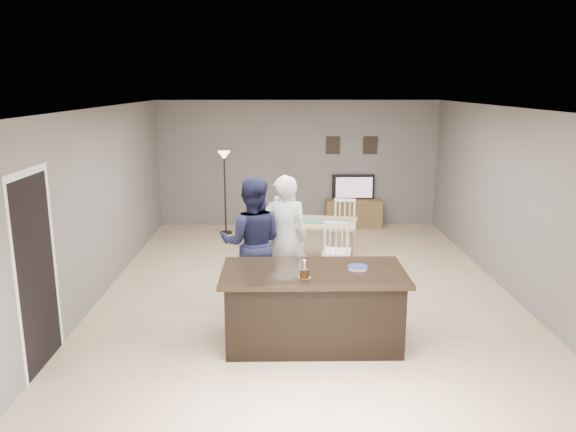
{
  "coord_description": "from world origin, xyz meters",
  "views": [
    {
      "loc": [
        -0.39,
        -8.02,
        3.02
      ],
      "look_at": [
        -0.28,
        -0.3,
        1.2
      ],
      "focal_mm": 35.0,
      "sensor_mm": 36.0,
      "label": 1
    }
  ],
  "objects_px": {
    "dining_table": "(308,228)",
    "plate_stack": "(358,268)",
    "tv_console": "(353,213)",
    "birthday_cake": "(304,273)",
    "television": "(354,187)",
    "floor_lamp": "(224,170)",
    "kitchen_island": "(313,306)",
    "man": "(252,243)",
    "woman": "(285,239)"
  },
  "relations": [
    {
      "from": "floor_lamp",
      "to": "kitchen_island",
      "type": "bearing_deg",
      "value": -73.41
    },
    {
      "from": "television",
      "to": "birthday_cake",
      "type": "relative_size",
      "value": 4.21
    },
    {
      "from": "woman",
      "to": "dining_table",
      "type": "xyz_separation_m",
      "value": [
        0.41,
        1.66,
        -0.28
      ]
    },
    {
      "from": "man",
      "to": "dining_table",
      "type": "relative_size",
      "value": 0.87
    },
    {
      "from": "birthday_cake",
      "to": "floor_lamp",
      "type": "xyz_separation_m",
      "value": [
        -1.4,
        5.33,
        0.37
      ]
    },
    {
      "from": "woman",
      "to": "television",
      "type": "bearing_deg",
      "value": -111.93
    },
    {
      "from": "television",
      "to": "floor_lamp",
      "type": "distance_m",
      "value": 2.81
    },
    {
      "from": "birthday_cake",
      "to": "floor_lamp",
      "type": "height_order",
      "value": "floor_lamp"
    },
    {
      "from": "dining_table",
      "to": "plate_stack",
      "type": "bearing_deg",
      "value": -70.78
    },
    {
      "from": "kitchen_island",
      "to": "television",
      "type": "height_order",
      "value": "television"
    },
    {
      "from": "man",
      "to": "birthday_cake",
      "type": "xyz_separation_m",
      "value": [
        0.66,
        -1.4,
        0.04
      ]
    },
    {
      "from": "television",
      "to": "plate_stack",
      "type": "xyz_separation_m",
      "value": [
        -0.68,
        -5.59,
        0.06
      ]
    },
    {
      "from": "television",
      "to": "woman",
      "type": "bearing_deg",
      "value": 70.41
    },
    {
      "from": "kitchen_island",
      "to": "birthday_cake",
      "type": "height_order",
      "value": "birthday_cake"
    },
    {
      "from": "television",
      "to": "kitchen_island",
      "type": "bearing_deg",
      "value": 77.99
    },
    {
      "from": "woman",
      "to": "plate_stack",
      "type": "relative_size",
      "value": 7.81
    },
    {
      "from": "tv_console",
      "to": "birthday_cake",
      "type": "height_order",
      "value": "birthday_cake"
    },
    {
      "from": "tv_console",
      "to": "dining_table",
      "type": "bearing_deg",
      "value": -113.5
    },
    {
      "from": "floor_lamp",
      "to": "woman",
      "type": "bearing_deg",
      "value": -72.34
    },
    {
      "from": "woman",
      "to": "dining_table",
      "type": "relative_size",
      "value": 0.87
    },
    {
      "from": "birthday_cake",
      "to": "plate_stack",
      "type": "relative_size",
      "value": 0.93
    },
    {
      "from": "television",
      "to": "woman",
      "type": "distance_m",
      "value": 4.55
    },
    {
      "from": "woman",
      "to": "man",
      "type": "bearing_deg",
      "value": 21.13
    },
    {
      "from": "man",
      "to": "birthday_cake",
      "type": "bearing_deg",
      "value": 116.07
    },
    {
      "from": "kitchen_island",
      "to": "woman",
      "type": "bearing_deg",
      "value": 103.6
    },
    {
      "from": "birthday_cake",
      "to": "woman",
      "type": "bearing_deg",
      "value": 97.47
    },
    {
      "from": "kitchen_island",
      "to": "tv_console",
      "type": "relative_size",
      "value": 1.79
    },
    {
      "from": "tv_console",
      "to": "floor_lamp",
      "type": "relative_size",
      "value": 0.7
    },
    {
      "from": "kitchen_island",
      "to": "woman",
      "type": "xyz_separation_m",
      "value": [
        -0.33,
        1.35,
        0.46
      ]
    },
    {
      "from": "tv_console",
      "to": "birthday_cake",
      "type": "relative_size",
      "value": 5.53
    },
    {
      "from": "tv_console",
      "to": "dining_table",
      "type": "height_order",
      "value": "dining_table"
    },
    {
      "from": "man",
      "to": "plate_stack",
      "type": "bearing_deg",
      "value": 140.59
    },
    {
      "from": "kitchen_island",
      "to": "tv_console",
      "type": "xyz_separation_m",
      "value": [
        1.2,
        5.57,
        -0.15
      ]
    },
    {
      "from": "kitchen_island",
      "to": "floor_lamp",
      "type": "xyz_separation_m",
      "value": [
        -1.51,
        5.08,
        0.87
      ]
    },
    {
      "from": "kitchen_island",
      "to": "television",
      "type": "xyz_separation_m",
      "value": [
        1.2,
        5.64,
        0.41
      ]
    },
    {
      "from": "television",
      "to": "plate_stack",
      "type": "bearing_deg",
      "value": 83.1
    },
    {
      "from": "floor_lamp",
      "to": "dining_table",
      "type": "bearing_deg",
      "value": -52.38
    },
    {
      "from": "birthday_cake",
      "to": "plate_stack",
      "type": "xyz_separation_m",
      "value": [
        0.64,
        0.3,
        -0.03
      ]
    },
    {
      "from": "man",
      "to": "plate_stack",
      "type": "relative_size",
      "value": 7.8
    },
    {
      "from": "dining_table",
      "to": "man",
      "type": "bearing_deg",
      "value": -104.1
    },
    {
      "from": "tv_console",
      "to": "man",
      "type": "distance_m",
      "value": 4.87
    },
    {
      "from": "birthday_cake",
      "to": "kitchen_island",
      "type": "bearing_deg",
      "value": 64.45
    },
    {
      "from": "television",
      "to": "plate_stack",
      "type": "relative_size",
      "value": 3.92
    },
    {
      "from": "television",
      "to": "man",
      "type": "bearing_deg",
      "value": 66.25
    },
    {
      "from": "dining_table",
      "to": "floor_lamp",
      "type": "xyz_separation_m",
      "value": [
        -1.6,
        2.08,
        0.69
      ]
    },
    {
      "from": "kitchen_island",
      "to": "woman",
      "type": "height_order",
      "value": "woman"
    },
    {
      "from": "kitchen_island",
      "to": "dining_table",
      "type": "xyz_separation_m",
      "value": [
        0.09,
        3.01,
        0.18
      ]
    },
    {
      "from": "kitchen_island",
      "to": "tv_console",
      "type": "height_order",
      "value": "kitchen_island"
    },
    {
      "from": "dining_table",
      "to": "kitchen_island",
      "type": "bearing_deg",
      "value": -80.85
    },
    {
      "from": "television",
      "to": "birthday_cake",
      "type": "xyz_separation_m",
      "value": [
        -1.32,
        -5.89,
        0.09
      ]
    }
  ]
}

